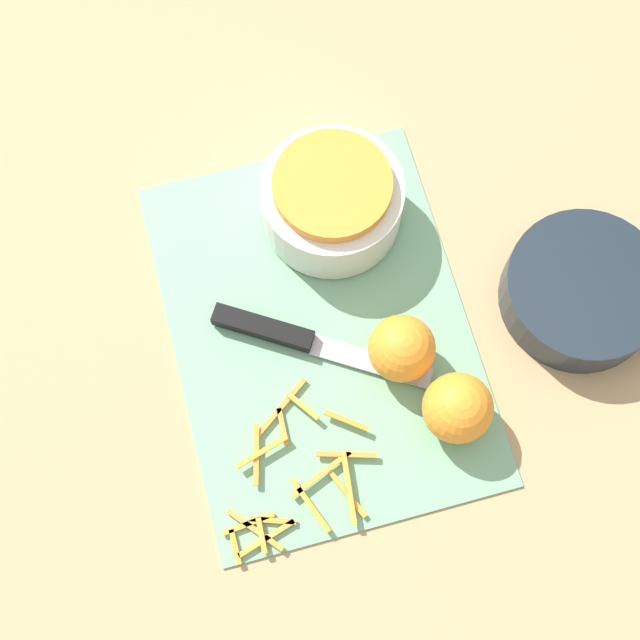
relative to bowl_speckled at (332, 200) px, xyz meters
The scene contains 8 objects.
ground_plane 0.14m from the bowl_speckled, 20.44° to the right, with size 4.00×4.00×0.00m, color tan.
cutting_board 0.13m from the bowl_speckled, 20.44° to the right, with size 0.41×0.30×0.01m.
bowl_speckled is the anchor object (origin of this frame).
bowl_dark 0.27m from the bowl_speckled, 54.82° to the left, with size 0.16×0.16×0.05m.
knife 0.15m from the bowl_speckled, 34.65° to the right, with size 0.14×0.21×0.02m.
orange_left 0.25m from the bowl_speckled, 13.69° to the left, with size 0.07×0.07×0.07m.
orange_right 0.17m from the bowl_speckled, ahead, with size 0.07×0.07×0.07m.
peel_pile 0.28m from the bowl_speckled, 22.63° to the right, with size 0.16×0.16×0.01m.
Camera 1 is at (0.27, -0.07, 0.87)m, focal length 50.00 mm.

